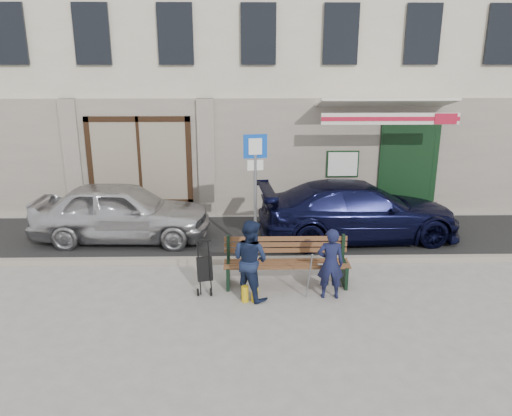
{
  "coord_description": "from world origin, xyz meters",
  "views": [
    {
      "loc": [
        -0.34,
        -8.43,
        4.24
      ],
      "look_at": [
        -0.13,
        1.6,
        1.2
      ],
      "focal_mm": 35.0,
      "sensor_mm": 36.0,
      "label": 1
    }
  ],
  "objects_px": {
    "woman": "(250,260)",
    "stroller": "(205,270)",
    "car_silver": "(122,212)",
    "bench": "(284,263)",
    "man": "(330,264)",
    "parking_sign": "(255,176)",
    "car_navy": "(359,211)"
  },
  "relations": [
    {
      "from": "parking_sign",
      "to": "bench",
      "type": "xyz_separation_m",
      "value": [
        0.52,
        -1.51,
        -1.36
      ]
    },
    {
      "from": "bench",
      "to": "man",
      "type": "xyz_separation_m",
      "value": [
        0.8,
        -0.53,
        0.21
      ]
    },
    {
      "from": "parking_sign",
      "to": "woman",
      "type": "xyz_separation_m",
      "value": [
        -0.13,
        -2.0,
        -1.07
      ]
    },
    {
      "from": "car_silver",
      "to": "parking_sign",
      "type": "xyz_separation_m",
      "value": [
        3.16,
        -1.09,
        1.11
      ]
    },
    {
      "from": "car_navy",
      "to": "car_silver",
      "type": "bearing_deg",
      "value": 84.64
    },
    {
      "from": "parking_sign",
      "to": "stroller",
      "type": "relative_size",
      "value": 2.77
    },
    {
      "from": "car_navy",
      "to": "stroller",
      "type": "xyz_separation_m",
      "value": [
        -3.49,
        -2.81,
        -0.27
      ]
    },
    {
      "from": "car_silver",
      "to": "car_navy",
      "type": "distance_m",
      "value": 5.68
    },
    {
      "from": "parking_sign",
      "to": "woman",
      "type": "bearing_deg",
      "value": -103.4
    },
    {
      "from": "car_navy",
      "to": "bench",
      "type": "distance_m",
      "value": 3.27
    },
    {
      "from": "woman",
      "to": "car_silver",
      "type": "bearing_deg",
      "value": -6.25
    },
    {
      "from": "man",
      "to": "woman",
      "type": "xyz_separation_m",
      "value": [
        -1.45,
        0.03,
        0.08
      ]
    },
    {
      "from": "car_silver",
      "to": "woman",
      "type": "bearing_deg",
      "value": -133.59
    },
    {
      "from": "man",
      "to": "car_silver",
      "type": "bearing_deg",
      "value": -31.82
    },
    {
      "from": "car_navy",
      "to": "parking_sign",
      "type": "xyz_separation_m",
      "value": [
        -2.51,
        -1.07,
        1.12
      ]
    },
    {
      "from": "woman",
      "to": "stroller",
      "type": "bearing_deg",
      "value": 22.22
    },
    {
      "from": "car_silver",
      "to": "woman",
      "type": "height_order",
      "value": "woman"
    },
    {
      "from": "man",
      "to": "stroller",
      "type": "xyz_separation_m",
      "value": [
        -2.3,
        0.29,
        -0.23
      ]
    },
    {
      "from": "man",
      "to": "stroller",
      "type": "height_order",
      "value": "man"
    },
    {
      "from": "car_silver",
      "to": "bench",
      "type": "relative_size",
      "value": 1.74
    },
    {
      "from": "car_silver",
      "to": "bench",
      "type": "bearing_deg",
      "value": -123.19
    },
    {
      "from": "woman",
      "to": "stroller",
      "type": "xyz_separation_m",
      "value": [
        -0.85,
        0.26,
        -0.31
      ]
    },
    {
      "from": "bench",
      "to": "car_navy",
      "type": "bearing_deg",
      "value": 52.34
    },
    {
      "from": "bench",
      "to": "car_silver",
      "type": "bearing_deg",
      "value": 144.83
    },
    {
      "from": "parking_sign",
      "to": "man",
      "type": "bearing_deg",
      "value": -66.68
    },
    {
      "from": "car_navy",
      "to": "woman",
      "type": "xyz_separation_m",
      "value": [
        -2.64,
        -3.07,
        0.05
      ]
    },
    {
      "from": "car_silver",
      "to": "parking_sign",
      "type": "distance_m",
      "value": 3.52
    },
    {
      "from": "car_silver",
      "to": "car_navy",
      "type": "height_order",
      "value": "car_silver"
    },
    {
      "from": "car_navy",
      "to": "man",
      "type": "xyz_separation_m",
      "value": [
        -1.19,
        -3.1,
        -0.03
      ]
    },
    {
      "from": "car_silver",
      "to": "man",
      "type": "relative_size",
      "value": 3.13
    },
    {
      "from": "man",
      "to": "woman",
      "type": "bearing_deg",
      "value": 1.86
    },
    {
      "from": "car_silver",
      "to": "car_navy",
      "type": "bearing_deg",
      "value": -88.2
    }
  ]
}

